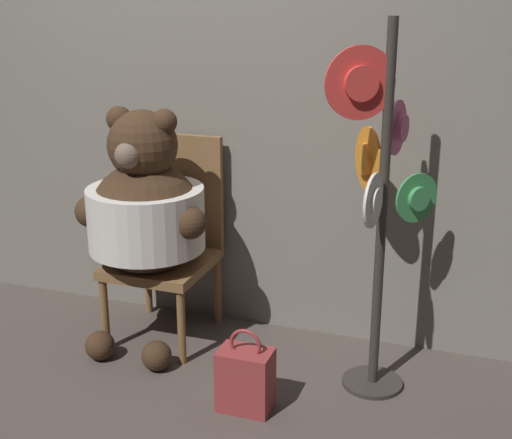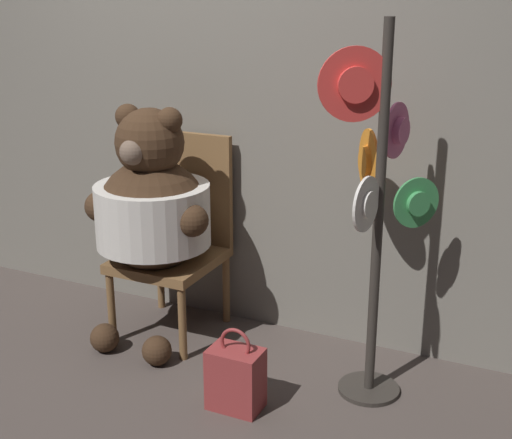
{
  "view_description": "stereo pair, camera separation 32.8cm",
  "coord_description": "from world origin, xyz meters",
  "px_view_note": "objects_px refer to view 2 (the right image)",
  "views": [
    {
      "loc": [
        1.47,
        -2.8,
        1.77
      ],
      "look_at": [
        0.45,
        0.15,
        0.74
      ],
      "focal_mm": 50.0,
      "sensor_mm": 36.0,
      "label": 1
    },
    {
      "loc": [
        1.78,
        -2.67,
        1.77
      ],
      "look_at": [
        0.45,
        0.15,
        0.74
      ],
      "focal_mm": 50.0,
      "sensor_mm": 36.0,
      "label": 2
    }
  ],
  "objects_px": {
    "chair": "(178,234)",
    "hat_display_rack": "(377,196)",
    "handbag_on_ground": "(236,378)",
    "teddy_bear": "(152,208)"
  },
  "relations": [
    {
      "from": "hat_display_rack",
      "to": "teddy_bear",
      "type": "bearing_deg",
      "value": 179.65
    },
    {
      "from": "chair",
      "to": "hat_display_rack",
      "type": "relative_size",
      "value": 0.63
    },
    {
      "from": "chair",
      "to": "handbag_on_ground",
      "type": "bearing_deg",
      "value": -43.33
    },
    {
      "from": "hat_display_rack",
      "to": "handbag_on_ground",
      "type": "height_order",
      "value": "hat_display_rack"
    },
    {
      "from": "handbag_on_ground",
      "to": "teddy_bear",
      "type": "bearing_deg",
      "value": 148.17
    },
    {
      "from": "hat_display_rack",
      "to": "handbag_on_ground",
      "type": "distance_m",
      "value": 0.99
    },
    {
      "from": "chair",
      "to": "teddy_bear",
      "type": "relative_size",
      "value": 0.85
    },
    {
      "from": "chair",
      "to": "teddy_bear",
      "type": "height_order",
      "value": "teddy_bear"
    },
    {
      "from": "teddy_bear",
      "to": "handbag_on_ground",
      "type": "relative_size",
      "value": 3.19
    },
    {
      "from": "chair",
      "to": "hat_display_rack",
      "type": "xyz_separation_m",
      "value": [
        1.11,
        -0.19,
        0.4
      ]
    }
  ]
}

